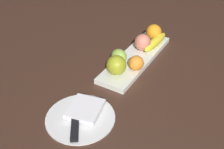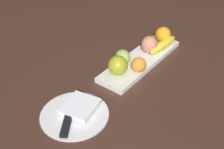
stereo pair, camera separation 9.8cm
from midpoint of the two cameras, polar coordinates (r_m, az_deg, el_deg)
name	(u,v)px [view 1 (the left image)]	position (r m, az deg, el deg)	size (l,w,h in m)	color
ground_plane	(138,59)	(1.16, 3.24, 3.19)	(2.40, 2.40, 0.00)	#3E261B
fruit_tray	(136,58)	(1.15, 2.71, 3.39)	(0.46, 0.13, 0.02)	silver
apple	(116,65)	(1.02, -1.82, 1.91)	(0.08, 0.08, 0.08)	#989F22
banana	(155,42)	(1.22, 6.95, 6.86)	(0.19, 0.04, 0.04)	yellow
orange_near_apple	(136,63)	(1.05, 2.55, 2.36)	(0.06, 0.06, 0.06)	orange
orange_near_banana	(154,32)	(1.27, 6.72, 8.94)	(0.07, 0.07, 0.07)	orange
peach	(143,42)	(1.18, 4.18, 6.81)	(0.07, 0.07, 0.07)	#D97960
grape_bunch	(119,56)	(1.09, -1.06, 3.83)	(0.07, 0.06, 0.06)	#90B848
dinner_plate	(80,117)	(0.89, -9.96, -9.08)	(0.23, 0.23, 0.01)	white
folded_napkin	(85,109)	(0.90, -8.90, -7.39)	(0.12, 0.10, 0.02)	white
knife	(75,126)	(0.86, -11.26, -10.88)	(0.16, 0.12, 0.01)	silver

